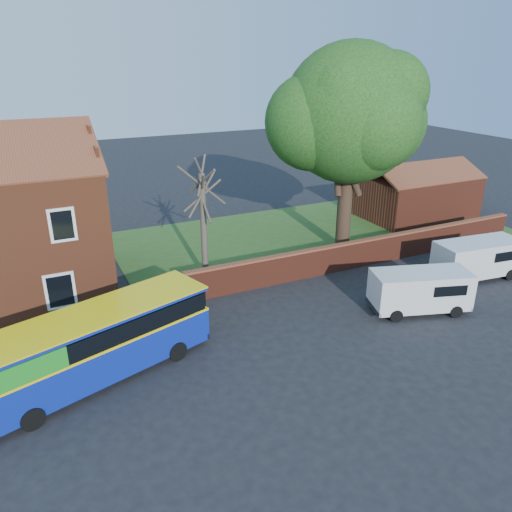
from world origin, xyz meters
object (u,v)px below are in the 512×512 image
bus (87,345)px  van_near (420,289)px  large_tree (350,118)px  van_far (478,257)px

bus → van_near: 14.90m
bus → large_tree: size_ratio=0.76×
van_far → bus: bearing=-171.8°
bus → large_tree: (16.34, 7.52, 6.39)m
van_near → large_tree: size_ratio=0.40×
bus → van_far: bearing=-16.4°
van_far → large_tree: (-4.02, 6.92, 6.78)m
van_near → large_tree: 11.02m
bus → van_near: bearing=-22.0°
van_near → van_far: 5.73m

